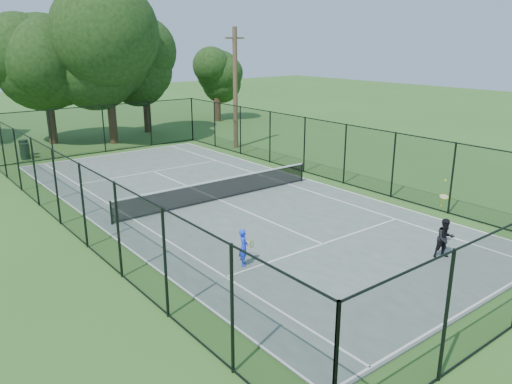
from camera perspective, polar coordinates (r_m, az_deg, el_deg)
ground at (r=22.28m, az=-4.19°, el=-1.05°), size 120.00×120.00×0.00m
tennis_court at (r=22.27m, az=-4.19°, el=-0.98°), size 11.00×24.00×0.06m
tennis_net at (r=22.11m, az=-4.22°, el=0.37°), size 10.08×0.08×0.95m
fence at (r=21.86m, az=-4.27°, el=2.69°), size 13.10×26.10×3.00m
tree_near_left at (r=36.97m, az=-23.03°, el=13.47°), size 6.81×6.81×8.88m
tree_near_mid at (r=35.67m, az=-16.62°, el=14.29°), size 7.00×7.00×9.15m
tree_near_right at (r=39.78m, az=-12.63°, el=13.41°), size 5.35×5.35×7.39m
tree_far_right at (r=44.54m, az=-4.49°, el=12.85°), size 4.56×4.56×6.04m
trash_bin_left at (r=33.14m, az=-24.89°, el=4.25°), size 0.58×0.58×0.95m
trash_bin_right at (r=34.05m, az=-24.98°, el=4.58°), size 0.58×0.58×0.99m
utility_pole at (r=32.96m, az=-2.38°, el=11.78°), size 1.40×0.30×7.70m
player_blue at (r=15.70m, az=-1.42°, el=-6.33°), size 0.83×0.53×1.21m
player_black at (r=17.31m, az=20.80°, el=-4.96°), size 0.94×0.91×2.45m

